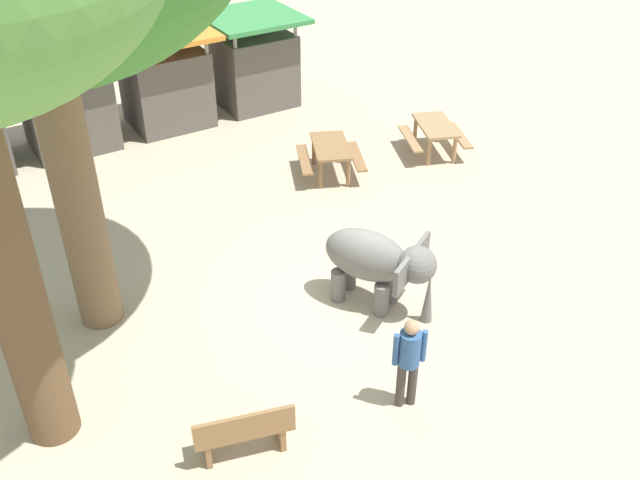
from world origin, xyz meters
The scene contains 9 objects.
ground_plane centered at (0.00, 0.00, 0.00)m, with size 60.00×60.00×0.00m, color #BAA88C.
elephant centered at (0.68, -0.32, 0.93)m, with size 1.78×2.03×1.46m.
person_handler centered at (-0.34, -2.54, 0.95)m, with size 0.48×0.32×1.62m.
wooden_bench centered at (-2.84, -2.13, 0.47)m, with size 1.46×0.75×0.88m.
picnic_table_near centered at (5.41, 3.81, 0.59)m, with size 1.94×1.95×0.78m.
picnic_table_far centered at (2.61, 4.21, 0.59)m, with size 1.96×1.97×0.78m.
market_stall_blue centered at (-2.11, 8.98, 1.14)m, with size 2.50×2.50×2.52m.
market_stall_orange centered at (0.49, 8.98, 1.14)m, with size 2.50×2.50×2.52m.
market_stall_green centered at (3.09, 8.98, 1.14)m, with size 2.50×2.50×2.52m.
Camera 1 is at (-5.49, -8.39, 8.12)m, focal length 40.11 mm.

